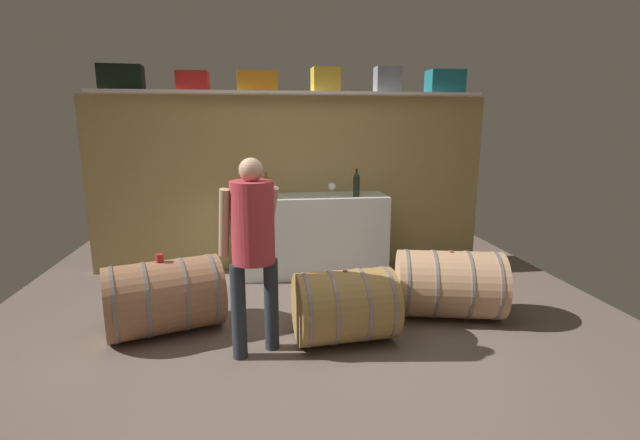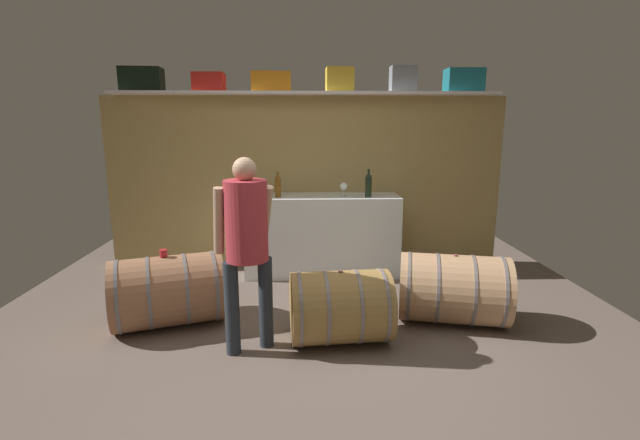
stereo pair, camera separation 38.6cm
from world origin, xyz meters
TOP-DOWN VIEW (x-y plane):
  - ground_plane at (0.00, 0.57)m, footprint 5.90×7.77m
  - back_wall_panel at (0.00, 2.29)m, footprint 4.70×0.10m
  - high_shelf_board at (0.00, 2.14)m, footprint 4.32×0.40m
  - toolcase_black at (-1.82, 2.14)m, footprint 0.46×0.32m
  - toolcase_red at (-1.08, 2.14)m, footprint 0.33×0.29m
  - toolcase_orange at (-0.39, 2.14)m, footprint 0.45×0.30m
  - toolcase_yellow at (0.38, 2.14)m, footprint 0.31×0.27m
  - toolcase_grey at (1.10, 2.14)m, footprint 0.29×0.21m
  - toolcase_teal at (1.80, 2.14)m, footprint 0.41×0.29m
  - work_cabinet at (0.17, 1.95)m, footprint 1.76×0.55m
  - wine_bottle_dark at (0.69, 1.83)m, footprint 0.07×0.07m
  - wine_bottle_amber at (-0.32, 1.86)m, footprint 0.07×0.07m
  - wine_glass at (0.42, 1.88)m, footprint 0.09×0.09m
  - wine_barrel_near at (-1.22, 0.59)m, footprint 1.07×0.87m
  - wine_barrel_far at (1.27, 0.56)m, footprint 1.04×0.80m
  - wine_barrel_flank at (0.25, 0.22)m, footprint 0.83×0.65m
  - tasting_cup at (-1.24, 0.59)m, footprint 0.06×0.06m
  - winemaker_pouring at (-0.47, 0.12)m, footprint 0.48×0.44m

SIDE VIEW (x-z plane):
  - ground_plane at x=0.00m, z-range -0.02..0.00m
  - wine_barrel_flank at x=0.25m, z-range 0.00..0.60m
  - wine_barrel_far at x=1.27m, z-range 0.00..0.62m
  - wine_barrel_near at x=-1.22m, z-range 0.00..0.63m
  - work_cabinet at x=0.17m, z-range 0.00..0.92m
  - tasting_cup at x=-1.24m, z-range 0.62..0.68m
  - winemaker_pouring at x=-0.47m, z-range 0.17..1.67m
  - back_wall_panel at x=0.00m, z-range 0.00..2.05m
  - wine_glass at x=0.42m, z-range 0.95..1.11m
  - wine_bottle_amber at x=-0.32m, z-range 0.91..1.19m
  - wine_bottle_dark at x=0.69m, z-range 0.90..1.22m
  - high_shelf_board at x=0.00m, z-range 2.05..2.08m
  - toolcase_red at x=-1.08m, z-range 2.08..2.28m
  - toolcase_orange at x=-0.39m, z-range 2.08..2.29m
  - toolcase_black at x=-1.82m, z-range 2.08..2.34m
  - toolcase_teal at x=1.80m, z-range 2.08..2.34m
  - toolcase_yellow at x=0.38m, z-range 2.08..2.34m
  - toolcase_grey at x=1.10m, z-range 2.08..2.36m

